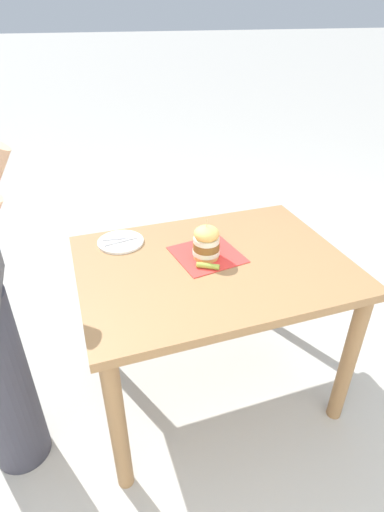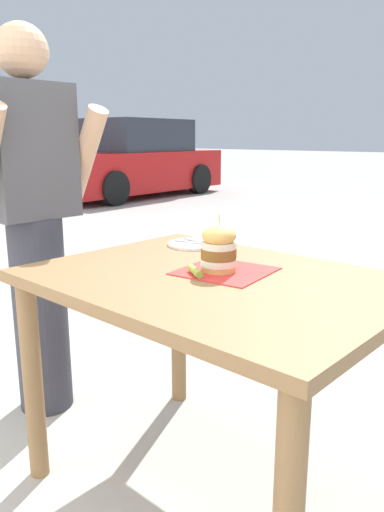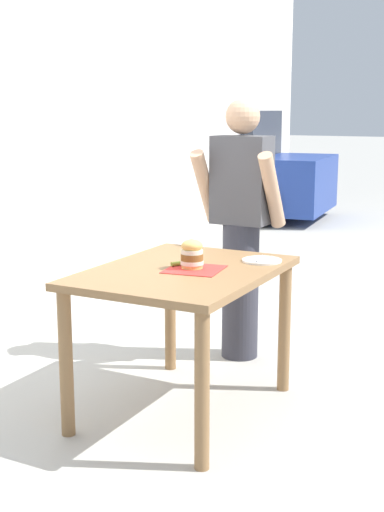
{
  "view_description": "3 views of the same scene",
  "coord_description": "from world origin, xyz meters",
  "px_view_note": "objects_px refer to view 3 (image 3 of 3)",
  "views": [
    {
      "loc": [
        -1.39,
        0.57,
        1.76
      ],
      "look_at": [
        0.0,
        0.1,
        0.85
      ],
      "focal_mm": 28.0,
      "sensor_mm": 36.0,
      "label": 1
    },
    {
      "loc": [
        -1.21,
        -1.0,
        1.24
      ],
      "look_at": [
        0.0,
        0.1,
        0.85
      ],
      "focal_mm": 35.0,
      "sensor_mm": 36.0,
      "label": 2
    },
    {
      "loc": [
        1.73,
        -3.23,
        1.63
      ],
      "look_at": [
        0.0,
        0.1,
        0.85
      ],
      "focal_mm": 50.0,
      "sensor_mm": 36.0,
      "label": 3
    }
  ],
  "objects_px": {
    "pickle_spear": "(179,263)",
    "parked_car_near_curb": "(195,168)",
    "patio_table": "(183,292)",
    "side_plate_with_forks": "(262,260)",
    "diner_across_table": "(241,226)",
    "sandwich": "(192,254)"
  },
  "relations": [
    {
      "from": "patio_table",
      "to": "parked_car_near_curb",
      "type": "bearing_deg",
      "value": 116.75
    },
    {
      "from": "patio_table",
      "to": "diner_across_table",
      "type": "distance_m",
      "value": 0.98
    },
    {
      "from": "side_plate_with_forks",
      "to": "diner_across_table",
      "type": "height_order",
      "value": "diner_across_table"
    },
    {
      "from": "parked_car_near_curb",
      "to": "diner_across_table",
      "type": "bearing_deg",
      "value": -60.19
    },
    {
      "from": "pickle_spear",
      "to": "side_plate_with_forks",
      "type": "bearing_deg",
      "value": 42.46
    },
    {
      "from": "parked_car_near_curb",
      "to": "patio_table",
      "type": "bearing_deg",
      "value": -63.25
    },
    {
      "from": "side_plate_with_forks",
      "to": "pickle_spear",
      "type": "bearing_deg",
      "value": -137.54
    },
    {
      "from": "sandwich",
      "to": "diner_across_table",
      "type": "height_order",
      "value": "diner_across_table"
    },
    {
      "from": "sandwich",
      "to": "side_plate_with_forks",
      "type": "relative_size",
      "value": 0.87
    },
    {
      "from": "patio_table",
      "to": "pickle_spear",
      "type": "xyz_separation_m",
      "value": [
        -0.05,
        0.04,
        0.14
      ]
    },
    {
      "from": "sandwich",
      "to": "side_plate_with_forks",
      "type": "distance_m",
      "value": 0.43
    },
    {
      "from": "sandwich",
      "to": "parked_car_near_curb",
      "type": "xyz_separation_m",
      "value": [
        -3.4,
        6.64,
        -0.16
      ]
    },
    {
      "from": "parked_car_near_curb",
      "to": "sandwich",
      "type": "bearing_deg",
      "value": -62.9
    },
    {
      "from": "side_plate_with_forks",
      "to": "diner_across_table",
      "type": "bearing_deg",
      "value": 123.17
    },
    {
      "from": "side_plate_with_forks",
      "to": "diner_across_table",
      "type": "distance_m",
      "value": 0.71
    },
    {
      "from": "sandwich",
      "to": "parked_car_near_curb",
      "type": "bearing_deg",
      "value": 117.1
    },
    {
      "from": "sandwich",
      "to": "parked_car_near_curb",
      "type": "relative_size",
      "value": 0.04
    },
    {
      "from": "side_plate_with_forks",
      "to": "diner_across_table",
      "type": "xyz_separation_m",
      "value": [
        -0.39,
        0.59,
        0.08
      ]
    },
    {
      "from": "pickle_spear",
      "to": "parked_car_near_curb",
      "type": "bearing_deg",
      "value": 116.58
    },
    {
      "from": "sandwich",
      "to": "diner_across_table",
      "type": "xyz_separation_m",
      "value": [
        -0.13,
        0.93,
        0.01
      ]
    },
    {
      "from": "pickle_spear",
      "to": "parked_car_near_curb",
      "type": "distance_m",
      "value": 7.39
    },
    {
      "from": "sandwich",
      "to": "side_plate_with_forks",
      "type": "bearing_deg",
      "value": 52.99
    }
  ]
}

